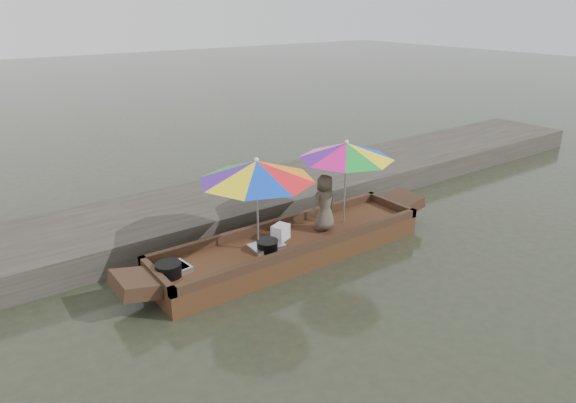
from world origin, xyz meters
TOP-DOWN VIEW (x-y plane):
  - water at (0.00, 0.00)m, footprint 80.00×80.00m
  - dock at (0.00, 2.20)m, footprint 22.00×2.20m
  - boat_hull at (0.00, 0.00)m, footprint 4.93×1.20m
  - cooking_pot at (-2.21, 0.02)m, footprint 0.38×0.38m
  - tray_crayfish at (-2.16, 0.07)m, footprint 0.59×0.44m
  - tray_scallop at (-0.54, -0.04)m, footprint 0.57×0.41m
  - charcoal_grill at (-0.58, -0.12)m, footprint 0.34×0.34m
  - supply_bag at (-0.16, 0.09)m, footprint 0.34×0.31m
  - vendor at (0.69, -0.02)m, footprint 0.52×0.36m
  - umbrella_bow at (-0.67, 0.00)m, footprint 1.89×1.89m
  - umbrella_stern at (1.18, 0.00)m, footprint 1.74×1.74m

SIDE VIEW (x-z plane):
  - water at x=0.00m, z-range 0.00..0.00m
  - boat_hull at x=0.00m, z-range 0.00..0.35m
  - dock at x=0.00m, z-range 0.00..0.50m
  - tray_scallop at x=-0.54m, z-range 0.35..0.41m
  - tray_crayfish at x=-2.16m, z-range 0.35..0.44m
  - charcoal_grill at x=-0.58m, z-range 0.35..0.51m
  - cooking_pot at x=-2.21m, z-range 0.35..0.55m
  - supply_bag at x=-0.16m, z-range 0.35..0.61m
  - vendor at x=0.69m, z-range 0.35..1.37m
  - umbrella_bow at x=-0.67m, z-range 0.35..1.90m
  - umbrella_stern at x=1.18m, z-range 0.35..1.90m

